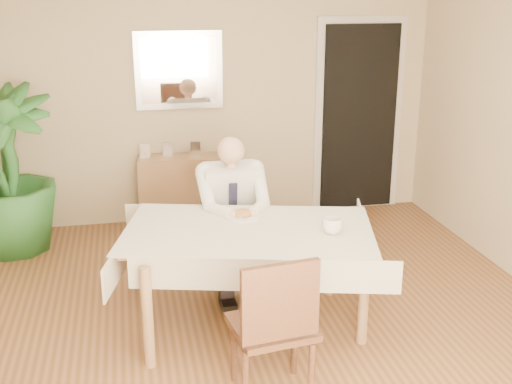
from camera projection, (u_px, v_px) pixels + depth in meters
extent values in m
plane|color=brown|center=(266.00, 335.00, 4.52)|extent=(5.00, 5.00, 0.00)
cube|color=tan|center=(213.00, 94.00, 6.44)|extent=(4.50, 0.02, 2.60)
cube|color=tan|center=(462.00, 382.00, 1.79)|extent=(4.50, 0.02, 2.60)
cube|color=beige|center=(464.00, 331.00, 1.76)|extent=(1.34, 0.02, 1.44)
cube|color=white|center=(460.00, 327.00, 1.78)|extent=(1.18, 0.02, 1.28)
cube|color=beige|center=(358.00, 118.00, 6.82)|extent=(0.96, 0.03, 2.10)
cube|color=black|center=(359.00, 118.00, 6.79)|extent=(0.80, 0.05, 1.95)
cube|color=silver|center=(179.00, 70.00, 6.28)|extent=(0.86, 0.03, 0.76)
cube|color=white|center=(179.00, 71.00, 6.26)|extent=(0.74, 0.02, 0.64)
cube|color=#906542|center=(248.00, 234.00, 4.41)|extent=(1.77, 1.27, 0.04)
cube|color=beige|center=(248.00, 230.00, 4.40)|extent=(1.89, 1.39, 0.01)
cube|color=beige|center=(264.00, 275.00, 3.97)|extent=(1.65, 0.44, 0.22)
cube|color=beige|center=(236.00, 220.00, 4.90)|extent=(1.65, 0.44, 0.22)
cube|color=beige|center=(123.00, 254.00, 4.27)|extent=(0.26, 0.97, 0.22)
cube|color=beige|center=(365.00, 235.00, 4.60)|extent=(0.26, 0.97, 0.22)
cylinder|color=#906542|center=(148.00, 318.00, 4.04)|extent=(0.07, 0.07, 0.70)
cylinder|color=#906542|center=(364.00, 297.00, 4.32)|extent=(0.07, 0.07, 0.70)
cylinder|color=#906542|center=(143.00, 269.00, 4.73)|extent=(0.07, 0.07, 0.70)
cylinder|color=#906542|center=(330.00, 254.00, 5.01)|extent=(0.07, 0.07, 0.70)
cube|color=#422617|center=(230.00, 231.00, 5.25)|extent=(0.47, 0.47, 0.04)
cube|color=#422617|center=(226.00, 195.00, 5.34)|extent=(0.42, 0.09, 0.42)
cylinder|color=#422617|center=(212.00, 267.00, 5.11)|extent=(0.04, 0.04, 0.41)
cylinder|color=#422617|center=(256.00, 263.00, 5.18)|extent=(0.04, 0.04, 0.41)
cylinder|color=#422617|center=(206.00, 250.00, 5.45)|extent=(0.04, 0.04, 0.41)
cylinder|color=#422617|center=(247.00, 246.00, 5.52)|extent=(0.04, 0.04, 0.41)
cube|color=#422617|center=(272.00, 327.00, 3.73)|extent=(0.51, 0.51, 0.04)
cube|color=#422617|center=(280.00, 302.00, 3.45)|extent=(0.45, 0.10, 0.45)
cylinder|color=#422617|center=(311.00, 377.00, 3.66)|extent=(0.04, 0.04, 0.44)
cylinder|color=#422617|center=(234.00, 349.00, 3.94)|extent=(0.04, 0.04, 0.44)
cylinder|color=#422617|center=(294.00, 342.00, 4.01)|extent=(0.04, 0.04, 0.44)
cube|color=white|center=(230.00, 196.00, 5.11)|extent=(0.42, 0.31, 0.55)
cube|color=black|center=(233.00, 204.00, 5.00)|extent=(0.07, 0.08, 0.36)
cylinder|color=tan|center=(231.00, 163.00, 4.98)|extent=(0.09, 0.09, 0.08)
sphere|color=tan|center=(231.00, 150.00, 4.92)|extent=(0.21, 0.21, 0.21)
cube|color=black|center=(222.00, 233.00, 4.98)|extent=(0.13, 0.42, 0.13)
cube|color=black|center=(247.00, 231.00, 5.01)|extent=(0.13, 0.42, 0.13)
cube|color=black|center=(226.00, 277.00, 4.90)|extent=(0.11, 0.12, 0.45)
cube|color=black|center=(252.00, 275.00, 4.94)|extent=(0.11, 0.12, 0.45)
cube|color=black|center=(228.00, 303.00, 4.90)|extent=(0.11, 0.26, 0.07)
cube|color=black|center=(253.00, 300.00, 4.94)|extent=(0.11, 0.26, 0.07)
cylinder|color=white|center=(243.00, 216.00, 4.62)|extent=(0.26, 0.26, 0.02)
ellipsoid|color=brown|center=(243.00, 213.00, 4.62)|extent=(0.14, 0.14, 0.06)
cylinder|color=silver|center=(250.00, 216.00, 4.57)|extent=(0.01, 0.13, 0.01)
cylinder|color=silver|center=(239.00, 217.00, 4.56)|extent=(0.01, 0.13, 0.01)
imported|color=white|center=(332.00, 226.00, 4.32)|extent=(0.18, 0.18, 0.11)
cube|color=#906542|center=(185.00, 191.00, 6.50)|extent=(0.92, 0.38, 0.72)
cube|color=silver|center=(145.00, 151.00, 6.33)|extent=(0.10, 0.02, 0.14)
cube|color=silver|center=(168.00, 149.00, 6.38)|extent=(0.10, 0.02, 0.14)
cube|color=silver|center=(195.00, 148.00, 6.41)|extent=(0.10, 0.02, 0.14)
imported|color=#235823|center=(8.00, 171.00, 5.75)|extent=(0.97, 0.97, 1.52)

